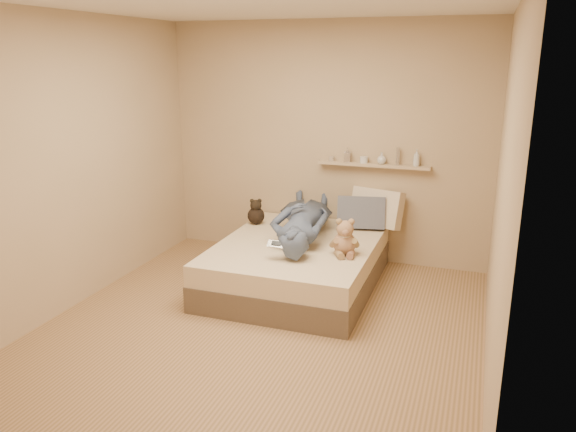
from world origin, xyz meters
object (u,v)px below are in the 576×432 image
at_px(teddy_bear, 345,240).
at_px(dark_plush, 256,213).
at_px(bed, 297,264).
at_px(pillow_cream, 377,208).
at_px(person, 302,219).
at_px(wall_shelf, 373,165).
at_px(pillow_grey, 361,213).
at_px(game_console, 277,244).

xyz_separation_m(teddy_bear, dark_plush, (-1.15, 0.65, -0.02)).
xyz_separation_m(bed, pillow_cream, (0.62, 0.83, 0.43)).
distance_m(pillow_cream, person, 0.90).
height_order(bed, dark_plush, dark_plush).
bearing_deg(dark_plush, person, -23.73).
bearing_deg(wall_shelf, teddy_bear, -91.59).
distance_m(bed, dark_plush, 0.86).
bearing_deg(person, pillow_cream, -145.55).
distance_m(bed, teddy_bear, 0.67).
relative_size(bed, pillow_grey, 3.80).
xyz_separation_m(bed, pillow_grey, (0.48, 0.69, 0.40)).
bearing_deg(person, dark_plush, -34.37).
height_order(bed, game_console, game_console).
height_order(dark_plush, pillow_cream, pillow_cream).
bearing_deg(pillow_grey, bed, -124.94).
distance_m(game_console, teddy_bear, 0.64).
bearing_deg(teddy_bear, game_console, -148.04).
bearing_deg(dark_plush, game_console, -58.33).
bearing_deg(pillow_cream, person, -134.91).
distance_m(game_console, wall_shelf, 1.62).
relative_size(teddy_bear, pillow_cream, 0.64).
height_order(game_console, pillow_grey, pillow_grey).
distance_m(bed, wall_shelf, 1.38).
xyz_separation_m(game_console, wall_shelf, (0.57, 1.43, 0.50)).
bearing_deg(bed, pillow_cream, 53.23).
xyz_separation_m(pillow_cream, wall_shelf, (-0.07, 0.08, 0.45)).
bearing_deg(dark_plush, pillow_grey, 11.45).
xyz_separation_m(pillow_grey, person, (-0.50, -0.50, 0.02)).
bearing_deg(game_console, pillow_grey, 67.46).
bearing_deg(person, game_console, 78.78).
bearing_deg(game_console, dark_plush, 121.67).
distance_m(game_console, dark_plush, 1.16).
bearing_deg(wall_shelf, dark_plush, -159.39).
relative_size(bed, teddy_bear, 5.37).
xyz_separation_m(person, wall_shelf, (0.56, 0.72, 0.46)).
relative_size(pillow_grey, wall_shelf, 0.42).
xyz_separation_m(teddy_bear, person, (-0.53, 0.38, 0.04)).
bearing_deg(teddy_bear, bed, 160.25).
height_order(teddy_bear, dark_plush, teddy_bear).
bearing_deg(person, teddy_bear, 133.98).
distance_m(dark_plush, person, 0.68).
relative_size(bed, game_console, 11.14).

